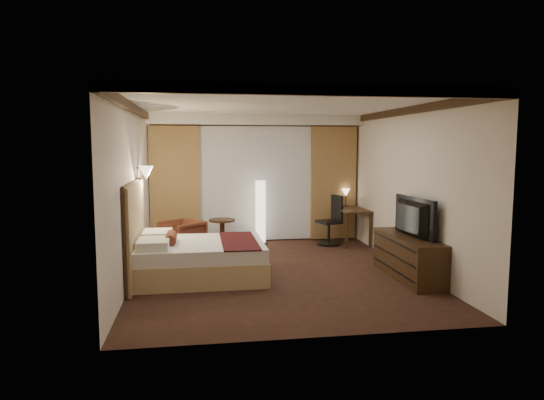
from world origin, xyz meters
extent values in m
cube|color=black|center=(0.00, 0.00, 0.00)|extent=(4.50, 5.50, 0.01)
cube|color=white|center=(0.00, 0.00, 2.70)|extent=(4.50, 5.50, 0.01)
cube|color=silver|center=(0.00, 2.75, 1.35)|extent=(4.50, 0.02, 2.70)
cube|color=silver|center=(-2.25, 0.00, 1.35)|extent=(0.02, 5.50, 2.70)
cube|color=silver|center=(2.25, 0.00, 1.35)|extent=(0.02, 5.50, 2.70)
cube|color=white|center=(0.00, 2.50, 2.60)|extent=(4.50, 0.50, 0.20)
cube|color=silver|center=(0.00, 2.67, 1.25)|extent=(2.48, 0.04, 2.45)
cube|color=#9E7C48|center=(-1.70, 2.61, 1.25)|extent=(1.00, 0.14, 2.45)
cube|color=#9E7C48|center=(1.70, 2.61, 1.25)|extent=(1.00, 0.14, 2.45)
imported|color=#4D2417|center=(-1.55, 1.66, 0.35)|extent=(0.93, 0.94, 0.71)
imported|color=black|center=(1.97, -0.64, 1.00)|extent=(0.75, 1.21, 0.15)
camera|label=1|loc=(-1.25, -7.66, 2.07)|focal=32.00mm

